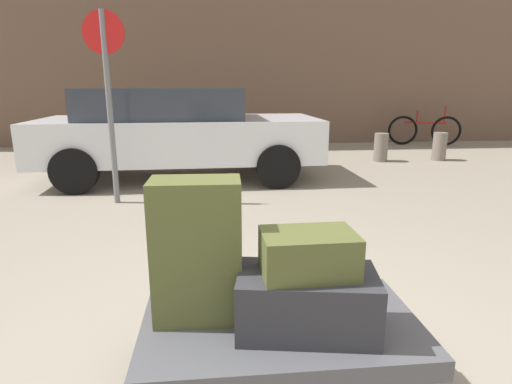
{
  "coord_description": "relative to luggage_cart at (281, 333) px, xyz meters",
  "views": [
    {
      "loc": [
        -0.31,
        -1.84,
        1.46
      ],
      "look_at": [
        0.0,
        1.2,
        0.69
      ],
      "focal_mm": 29.68,
      "sensor_mm": 36.0,
      "label": 1
    }
  ],
  "objects": [
    {
      "name": "bollard_kerb_near",
      "position": [
        2.97,
        6.13,
        0.01
      ],
      "size": [
        0.27,
        0.27,
        0.55
      ],
      "primitive_type": "cylinder",
      "color": "#72665B",
      "rests_on": "ground_plane"
    },
    {
      "name": "duffel_bag_charcoal_stacked_top",
      "position": [
        0.11,
        -0.09,
        0.21
      ],
      "size": [
        0.69,
        0.45,
        0.29
      ],
      "primitive_type": "cube",
      "rotation": [
        0.0,
        0.0,
        -0.16
      ],
      "color": "#2D2D33",
      "rests_on": "luggage_cart"
    },
    {
      "name": "suitcase_olive_rear_left",
      "position": [
        -0.4,
        0.08,
        0.42
      ],
      "size": [
        0.43,
        0.25,
        0.7
      ],
      "primitive_type": "cube",
      "rotation": [
        0.0,
        0.0,
        -0.03
      ],
      "color": "#4C5128",
      "rests_on": "luggage_cart"
    },
    {
      "name": "parked_car",
      "position": [
        -0.88,
        4.97,
        0.49
      ],
      "size": [
        4.33,
        1.99,
        1.42
      ],
      "color": "silver",
      "rests_on": "ground_plane"
    },
    {
      "name": "ground_plane",
      "position": [
        0.0,
        0.0,
        -0.27
      ],
      "size": [
        60.0,
        60.0,
        0.0
      ],
      "primitive_type": "plane",
      "color": "gray"
    },
    {
      "name": "luggage_cart",
      "position": [
        0.0,
        0.0,
        0.0
      ],
      "size": [
        1.36,
        0.78,
        0.34
      ],
      "color": "#4C4C51",
      "rests_on": "ground_plane"
    },
    {
      "name": "no_parking_sign",
      "position": [
        -1.55,
        3.55,
        1.16
      ],
      "size": [
        0.5,
        0.08,
        2.31
      ],
      "color": "slate",
      "rests_on": "ground_plane"
    },
    {
      "name": "duffel_bag_olive_topmost_pile",
      "position": [
        0.11,
        -0.09,
        0.46
      ],
      "size": [
        0.43,
        0.29,
        0.2
      ],
      "primitive_type": "cube",
      "rotation": [
        0.0,
        0.0,
        0.02
      ],
      "color": "#4C5128",
      "rests_on": "duffel_bag_charcoal_stacked_top"
    },
    {
      "name": "bicycle_leaning",
      "position": [
        4.95,
        8.27,
        0.1
      ],
      "size": [
        1.72,
        0.48,
        0.96
      ],
      "color": "black",
      "rests_on": "ground_plane"
    },
    {
      "name": "bollard_kerb_mid",
      "position": [
        4.19,
        6.13,
        0.01
      ],
      "size": [
        0.27,
        0.27,
        0.55
      ],
      "primitive_type": "cylinder",
      "color": "#72665B",
      "rests_on": "ground_plane"
    }
  ]
}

